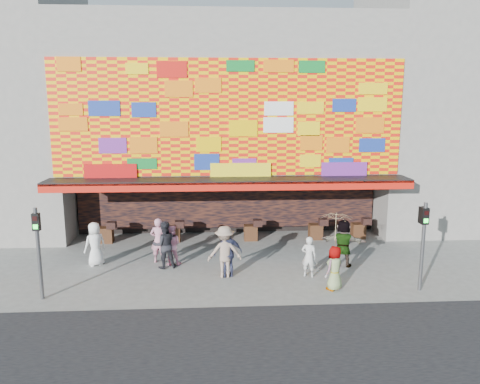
# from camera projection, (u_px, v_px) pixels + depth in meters

# --- Properties ---
(ground) EXTENTS (90.00, 90.00, 0.00)m
(ground) POSITION_uv_depth(u_px,v_px,m) (233.00, 277.00, 16.83)
(ground) COLOR slate
(ground) RESTS_ON ground
(road_strip) EXTENTS (30.00, 8.00, 0.02)m
(road_strip) POSITION_uv_depth(u_px,v_px,m) (247.00, 384.00, 10.45)
(road_strip) COLOR black
(road_strip) RESTS_ON ground
(shop_building) EXTENTS (15.20, 9.40, 10.00)m
(shop_building) POSITION_uv_depth(u_px,v_px,m) (226.00, 121.00, 23.85)
(shop_building) COLOR gray
(shop_building) RESTS_ON ground
(neighbor_right) EXTENTS (11.00, 8.00, 12.00)m
(neighbor_right) POSITION_uv_depth(u_px,v_px,m) (475.00, 106.00, 24.30)
(neighbor_right) COLOR gray
(neighbor_right) RESTS_ON ground
(signal_left) EXTENTS (0.22, 0.20, 3.00)m
(signal_left) POSITION_uv_depth(u_px,v_px,m) (38.00, 243.00, 14.64)
(signal_left) COLOR #59595B
(signal_left) RESTS_ON ground
(signal_right) EXTENTS (0.22, 0.20, 3.00)m
(signal_right) POSITION_uv_depth(u_px,v_px,m) (423.00, 237.00, 15.37)
(signal_right) COLOR #59595B
(signal_right) RESTS_ON ground
(ped_a) EXTENTS (0.99, 0.93, 1.71)m
(ped_a) POSITION_uv_depth(u_px,v_px,m) (95.00, 244.00, 17.93)
(ped_a) COLOR white
(ped_a) RESTS_ON ground
(ped_b) EXTENTS (0.71, 0.52, 1.79)m
(ped_b) POSITION_uv_depth(u_px,v_px,m) (159.00, 240.00, 18.25)
(ped_b) COLOR #BC7A8E
(ped_b) RESTS_ON ground
(ped_c) EXTENTS (1.03, 0.89, 1.81)m
(ped_c) POSITION_uv_depth(u_px,v_px,m) (164.00, 245.00, 17.65)
(ped_c) COLOR black
(ped_c) RESTS_ON ground
(ped_d) EXTENTS (1.27, 0.80, 1.88)m
(ped_d) POSITION_uv_depth(u_px,v_px,m) (225.00, 252.00, 16.72)
(ped_d) COLOR gray
(ped_d) RESTS_ON ground
(ped_e) EXTENTS (1.12, 0.69, 1.78)m
(ped_e) POSITION_uv_depth(u_px,v_px,m) (228.00, 253.00, 16.75)
(ped_e) COLOR #323758
(ped_e) RESTS_ON ground
(ped_f) EXTENTS (1.79, 1.07, 1.84)m
(ped_f) POSITION_uv_depth(u_px,v_px,m) (343.00, 243.00, 17.84)
(ped_f) COLOR gray
(ped_f) RESTS_ON ground
(ped_g) EXTENTS (0.88, 0.83, 1.51)m
(ped_g) POSITION_uv_depth(u_px,v_px,m) (335.00, 268.00, 15.61)
(ped_g) COLOR gray
(ped_g) RESTS_ON ground
(ped_h) EXTENTS (0.64, 0.54, 1.50)m
(ped_h) POSITION_uv_depth(u_px,v_px,m) (309.00, 257.00, 16.78)
(ped_h) COLOR beige
(ped_h) RESTS_ON ground
(ped_i) EXTENTS (0.78, 0.62, 1.56)m
(ped_i) POSITION_uv_depth(u_px,v_px,m) (171.00, 245.00, 18.03)
(ped_i) COLOR pink
(ped_i) RESTS_ON ground
(parasol) EXTENTS (1.38, 1.39, 1.91)m
(parasol) POSITION_uv_depth(u_px,v_px,m) (336.00, 227.00, 15.34)
(parasol) COLOR beige
(parasol) RESTS_ON ground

